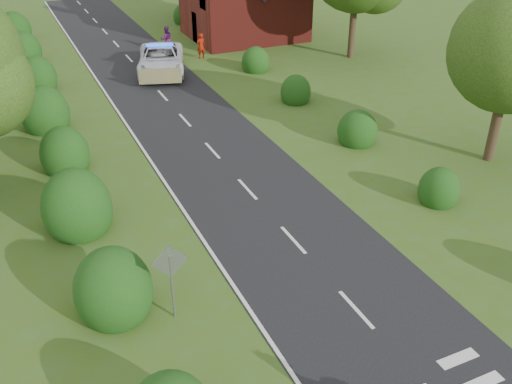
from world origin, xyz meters
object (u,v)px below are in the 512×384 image
road_sign (171,271)px  police_van (161,59)px  pedestrian_red (201,46)px  pedestrian_purple (167,39)px

road_sign → police_van: bearing=74.4°
police_van → pedestrian_red: 3.84m
pedestrian_purple → police_van: bearing=68.1°
police_van → pedestrian_purple: size_ratio=3.69×
road_sign → police_van: 23.03m
road_sign → pedestrian_purple: road_sign is taller
police_van → pedestrian_purple: 4.69m
police_van → pedestrian_purple: bearing=86.1°
road_sign → pedestrian_red: bearing=68.3°
road_sign → pedestrian_purple: bearing=73.4°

